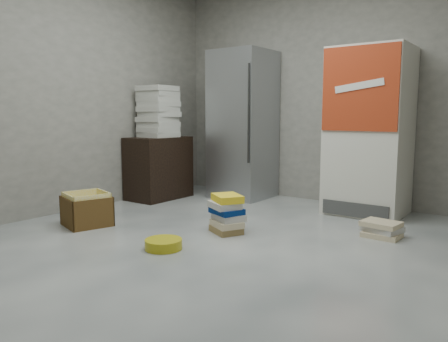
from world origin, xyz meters
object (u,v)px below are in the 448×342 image
phonebook_stack_main (227,214)px  cardboard_box (87,212)px  coke_cooler (369,132)px  wood_shelf (159,168)px  steel_fridge (243,125)px

phonebook_stack_main → cardboard_box: 1.41m
coke_cooler → cardboard_box: size_ratio=3.54×
wood_shelf → phonebook_stack_main: wood_shelf is taller
steel_fridge → cardboard_box: 2.35m
steel_fridge → cardboard_box: (-0.40, -2.17, -0.81)m
steel_fridge → wood_shelf: steel_fridge is taller
steel_fridge → phonebook_stack_main: size_ratio=4.90×
wood_shelf → cardboard_box: bearing=-73.4°
coke_cooler → cardboard_box: bearing=-133.4°
cardboard_box → phonebook_stack_main: bearing=42.2°
phonebook_stack_main → cardboard_box: size_ratio=0.76×
wood_shelf → coke_cooler: bearing=16.3°
phonebook_stack_main → cardboard_box: phonebook_stack_main is taller
wood_shelf → cardboard_box: wood_shelf is taller
steel_fridge → coke_cooler: (1.65, -0.01, -0.05)m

